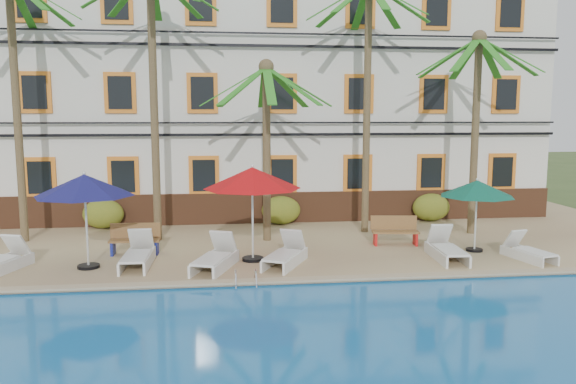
{
  "coord_description": "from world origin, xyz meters",
  "views": [
    {
      "loc": [
        -0.83,
        -14.58,
        4.42
      ],
      "look_at": [
        1.26,
        3.0,
        2.0
      ],
      "focal_mm": 35.0,
      "sensor_mm": 36.0,
      "label": 1
    }
  ],
  "objects": [
    {
      "name": "ground",
      "position": [
        0.0,
        0.0,
        0.0
      ],
      "size": [
        100.0,
        100.0,
        0.0
      ],
      "primitive_type": "plane",
      "color": "#384C23",
      "rests_on": "ground"
    },
    {
      "name": "pool_deck",
      "position": [
        0.0,
        5.0,
        0.12
      ],
      "size": [
        30.0,
        12.0,
        0.25
      ],
      "primitive_type": "cube",
      "color": "tan",
      "rests_on": "ground"
    },
    {
      "name": "pool_coping",
      "position": [
        0.0,
        -0.9,
        0.28
      ],
      "size": [
        30.0,
        0.35,
        0.06
      ],
      "primitive_type": "cube",
      "color": "tan",
      "rests_on": "pool_deck"
    },
    {
      "name": "hotel_building",
      "position": [
        0.0,
        9.98,
        5.37
      ],
      "size": [
        25.4,
        6.44,
        10.22
      ],
      "color": "silver",
      "rests_on": "pool_deck"
    },
    {
      "name": "palm_a",
      "position": [
        -7.4,
        4.71,
        5.81
      ],
      "size": [
        4.33,
        4.33,
        8.75
      ],
      "color": "brown",
      "rests_on": "pool_deck"
    },
    {
      "name": "palm_b",
      "position": [
        -3.0,
        4.42,
        5.99
      ],
      "size": [
        4.33,
        4.33,
        9.06
      ],
      "color": "brown",
      "rests_on": "pool_deck"
    },
    {
      "name": "palm_c",
      "position": [
        0.66,
        3.89,
        4.2
      ],
      "size": [
        4.33,
        4.33,
        5.98
      ],
      "color": "brown",
      "rests_on": "pool_deck"
    },
    {
      "name": "palm_d",
      "position": [
        4.28,
        4.89,
        5.9
      ],
      "size": [
        4.33,
        4.33,
        8.91
      ],
      "color": "brown",
      "rests_on": "pool_deck"
    },
    {
      "name": "palm_e",
      "position": [
        7.98,
        4.17,
        4.84
      ],
      "size": [
        4.33,
        4.33,
        7.06
      ],
      "color": "brown",
      "rests_on": "pool_deck"
    },
    {
      "name": "shrub_left",
      "position": [
        -5.22,
        6.6,
        0.8
      ],
      "size": [
        1.5,
        0.9,
        1.1
      ],
      "primitive_type": "ellipsoid",
      "color": "#195016",
      "rests_on": "pool_deck"
    },
    {
      "name": "shrub_mid",
      "position": [
        1.42,
        6.6,
        0.8
      ],
      "size": [
        1.5,
        0.9,
        1.1
      ],
      "primitive_type": "ellipsoid",
      "color": "#195016",
      "rests_on": "pool_deck"
    },
    {
      "name": "shrub_right",
      "position": [
        7.42,
        6.6,
        0.8
      ],
      "size": [
        1.5,
        0.9,
        1.1
      ],
      "primitive_type": "ellipsoid",
      "color": "#195016",
      "rests_on": "pool_deck"
    },
    {
      "name": "umbrella_blue",
      "position": [
        -4.52,
        1.01,
        2.53
      ],
      "size": [
        2.68,
        2.68,
        2.67
      ],
      "color": "black",
      "rests_on": "pool_deck"
    },
    {
      "name": "umbrella_red",
      "position": [
        0.03,
        1.27,
        2.64
      ],
      "size": [
        2.8,
        2.8,
        2.8
      ],
      "color": "black",
      "rests_on": "pool_deck"
    },
    {
      "name": "umbrella_green",
      "position": [
        6.92,
        1.61,
        2.19
      ],
      "size": [
        2.28,
        2.28,
        2.28
      ],
      "color": "black",
      "rests_on": "pool_deck"
    },
    {
      "name": "lounger_a",
      "position": [
        -6.77,
        0.96,
        0.55
      ],
      "size": [
        1.26,
        2.05,
        0.91
      ],
      "color": "silver",
      "rests_on": "pool_deck"
    },
    {
      "name": "lounger_b",
      "position": [
        -3.19,
        1.07,
        0.56
      ],
      "size": [
        0.77,
        2.06,
        0.97
      ],
      "color": "silver",
      "rests_on": "pool_deck"
    },
    {
      "name": "lounger_c",
      "position": [
        -1.04,
        0.5,
        0.56
      ],
      "size": [
        1.38,
        2.17,
        0.97
      ],
      "color": "silver",
      "rests_on": "pool_deck"
    },
    {
      "name": "lounger_d",
      "position": [
        0.91,
        0.68,
        0.55
      ],
      "size": [
        1.51,
        2.09,
        0.94
      ],
      "color": "silver",
      "rests_on": "pool_deck"
    },
    {
      "name": "lounger_e",
      "position": [
        5.65,
        0.76,
        0.56
      ],
      "size": [
        0.84,
        2.06,
        0.95
      ],
      "color": "silver",
      "rests_on": "pool_deck"
    },
    {
      "name": "lounger_f",
      "position": [
        7.99,
        0.42,
        0.51
      ],
      "size": [
        0.98,
        1.8,
        0.81
      ],
      "color": "silver",
      "rests_on": "pool_deck"
    },
    {
      "name": "bench_left",
      "position": [
        -3.47,
        2.49,
        0.72
      ],
      "size": [
        1.51,
        0.51,
        0.93
      ],
      "color": "olive",
      "rests_on": "pool_deck"
    },
    {
      "name": "bench_right",
      "position": [
        4.74,
        2.78,
        0.72
      ],
      "size": [
        1.55,
        0.66,
        0.93
      ],
      "color": "olive",
      "rests_on": "pool_deck"
    },
    {
      "name": "pool_ladder",
      "position": [
        -0.28,
        -1.0,
        0.25
      ],
      "size": [
        0.54,
        0.74,
        0.74
      ],
      "color": "silver",
      "rests_on": "ground"
    }
  ]
}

